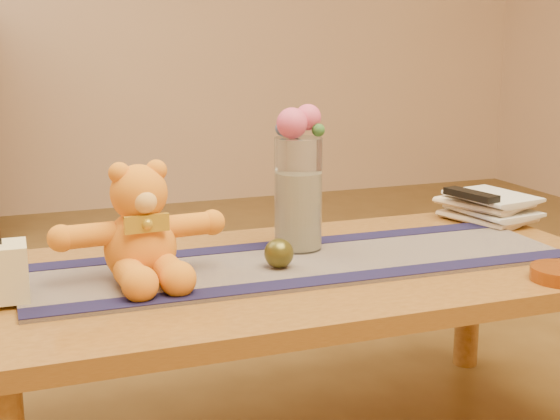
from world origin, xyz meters
name	(u,v)px	position (x,y,z in m)	size (l,w,h in m)	color
coffee_table_top	(301,274)	(0.00, 0.00, 0.43)	(1.40, 0.70, 0.04)	brown
table_leg_br	(468,297)	(0.64, 0.29, 0.21)	(0.07, 0.07, 0.41)	brown
persian_runner	(301,263)	(0.00, 0.01, 0.45)	(1.20, 0.35, 0.01)	#16173F
runner_border_near	(326,280)	(0.00, -0.14, 0.46)	(1.20, 0.06, 0.00)	#151339
runner_border_far	(279,244)	(0.00, 0.15, 0.46)	(1.20, 0.06, 0.00)	#151339
teddy_bear	(139,224)	(-0.35, 0.02, 0.57)	(0.34, 0.28, 0.23)	orange
pillar_candle	(3,272)	(-0.62, -0.03, 0.51)	(0.09, 0.09, 0.11)	beige
candle_wick	(1,241)	(-0.62, -0.03, 0.57)	(0.00, 0.00, 0.01)	black
glass_vase	(298,194)	(0.04, 0.11, 0.59)	(0.11, 0.11, 0.26)	silver
potpourri_fill	(298,210)	(0.04, 0.11, 0.55)	(0.09, 0.09, 0.18)	beige
rose_left	(292,123)	(0.02, 0.10, 0.75)	(0.07, 0.07, 0.07)	#DD4E7C
rose_right	(308,117)	(0.06, 0.11, 0.76)	(0.06, 0.06, 0.06)	#DD4E7C
blue_flower_back	(297,124)	(0.05, 0.14, 0.75)	(0.04, 0.04, 0.04)	#455F97
blue_flower_side	(283,129)	(0.01, 0.13, 0.74)	(0.04, 0.04, 0.04)	#455F97
leaf_sprig	(318,130)	(0.08, 0.09, 0.74)	(0.03, 0.03, 0.03)	#33662D
bronze_ball	(279,253)	(-0.06, -0.02, 0.49)	(0.06, 0.06, 0.06)	#4A4518
book_bottom	(467,222)	(0.55, 0.19, 0.46)	(0.17, 0.22, 0.02)	beige
book_lower	(470,215)	(0.56, 0.18, 0.48)	(0.16, 0.22, 0.02)	beige
book_upper	(465,208)	(0.54, 0.19, 0.50)	(0.17, 0.22, 0.02)	beige
book_top	(470,201)	(0.55, 0.18, 0.52)	(0.16, 0.22, 0.02)	beige
tv_remote	(471,195)	(0.55, 0.18, 0.54)	(0.04, 0.16, 0.02)	black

